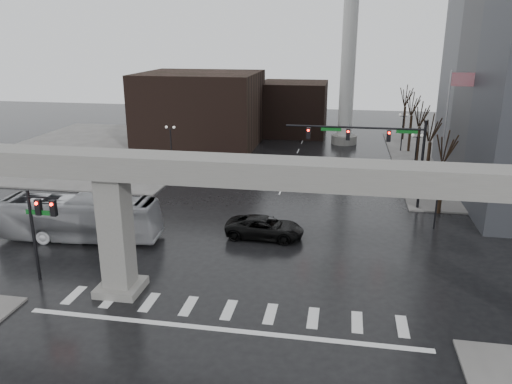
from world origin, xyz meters
TOP-DOWN VIEW (x-y plane):
  - ground at (0.00, 0.00)m, footprint 160.00×160.00m
  - sidewalk_nw at (-26.00, 36.00)m, footprint 28.00×36.00m
  - elevated_guideway at (1.26, 0.00)m, footprint 48.00×2.60m
  - building_far_left at (-14.00, 42.00)m, footprint 16.00×14.00m
  - building_far_mid at (-2.00, 52.00)m, footprint 10.00×10.00m
  - smokestack at (6.00, 46.00)m, footprint 3.60×3.60m
  - signal_mast_arm at (8.99, 18.80)m, footprint 12.12×0.43m
  - signal_left_pole at (-12.25, 0.50)m, footprint 2.30×0.30m
  - flagpole_assembly at (15.29, 22.00)m, footprint 2.06×0.12m
  - lamp_right_0 at (13.50, 14.00)m, footprint 1.22×0.32m
  - lamp_right_1 at (13.50, 28.00)m, footprint 1.22×0.32m
  - lamp_right_2 at (13.50, 42.00)m, footprint 1.22×0.32m
  - lamp_left_0 at (-13.50, 14.00)m, footprint 1.22×0.32m
  - lamp_left_1 at (-13.50, 28.00)m, footprint 1.22×0.32m
  - lamp_left_2 at (-13.50, 42.00)m, footprint 1.22×0.32m
  - tree_right_0 at (14.53, 18.02)m, footprint 1.09×1.58m
  - tree_right_1 at (14.53, 26.02)m, footprint 1.09×1.61m
  - tree_right_2 at (14.53, 34.02)m, footprint 1.10×1.63m
  - tree_right_3 at (14.53, 42.02)m, footprint 1.11×1.66m
  - tree_right_4 at (14.53, 50.02)m, footprint 1.12×1.69m
  - pickup_truck at (0.32, 9.83)m, footprint 6.07×2.96m
  - city_bus at (-13.49, 7.09)m, footprint 12.43×3.81m

SIDE VIEW (x-z plane):
  - ground at x=0.00m, z-range 0.00..0.00m
  - sidewalk_nw at x=-26.00m, z-range 0.00..0.15m
  - pickup_truck at x=0.32m, z-range 0.00..1.66m
  - city_bus at x=-13.49m, z-range 0.00..3.41m
  - tree_right_0 at x=14.53m, z-range -0.97..6.54m
  - tree_right_1 at x=14.53m, z-range -0.99..6.69m
  - tree_right_2 at x=14.53m, z-range -1.01..6.84m
  - tree_right_3 at x=14.53m, z-range -1.03..6.99m
  - tree_right_4 at x=14.53m, z-range -1.05..7.14m
  - lamp_right_0 at x=13.50m, z-range 0.92..6.03m
  - lamp_right_1 at x=13.50m, z-range 0.92..6.03m
  - lamp_right_2 at x=13.50m, z-range 0.92..6.03m
  - lamp_left_0 at x=-13.50m, z-range 0.92..6.03m
  - lamp_left_1 at x=-13.50m, z-range 0.92..6.03m
  - lamp_left_2 at x=-13.50m, z-range 0.92..6.03m
  - building_far_mid at x=-2.00m, z-range 0.00..8.00m
  - signal_left_pole at x=-12.25m, z-range 1.07..7.07m
  - building_far_left at x=-14.00m, z-range 0.00..10.00m
  - signal_mast_arm at x=8.99m, z-range 1.83..9.83m
  - elevated_guideway at x=1.26m, z-range 2.53..11.23m
  - flagpole_assembly at x=15.29m, z-range 1.53..13.53m
  - smokestack at x=6.00m, z-range -1.65..28.35m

